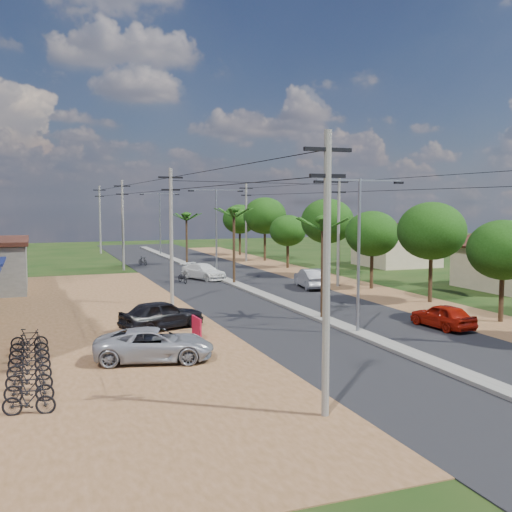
{
  "coord_description": "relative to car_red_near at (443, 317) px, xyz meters",
  "views": [
    {
      "loc": [
        -15.56,
        -26.53,
        6.79
      ],
      "look_at": [
        -0.71,
        12.97,
        3.0
      ],
      "focal_mm": 42.0,
      "sensor_mm": 36.0,
      "label": 1
    }
  ],
  "objects": [
    {
      "name": "ground",
      "position": [
        -5.0,
        0.38,
        -0.67
      ],
      "size": [
        160.0,
        160.0,
        0.0
      ],
      "primitive_type": "plane",
      "color": "black",
      "rests_on": "ground"
    },
    {
      "name": "road",
      "position": [
        -5.0,
        15.38,
        -0.65
      ],
      "size": [
        12.0,
        110.0,
        0.04
      ],
      "primitive_type": "cube",
      "color": "black",
      "rests_on": "ground"
    },
    {
      "name": "median",
      "position": [
        -5.0,
        18.38,
        -0.58
      ],
      "size": [
        1.0,
        90.0,
        0.18
      ],
      "primitive_type": "cube",
      "color": "#605E56",
      "rests_on": "ground"
    },
    {
      "name": "dirt_lot_west",
      "position": [
        -20.0,
        8.38,
        -0.65
      ],
      "size": [
        18.0,
        46.0,
        0.04
      ],
      "primitive_type": "cube",
      "color": "brown",
      "rests_on": "ground"
    },
    {
      "name": "dirt_shoulder_east",
      "position": [
        3.5,
        15.38,
        -0.65
      ],
      "size": [
        5.0,
        90.0,
        0.03
      ],
      "primitive_type": "cube",
      "color": "brown",
      "rests_on": "ground"
    },
    {
      "name": "house_east_far",
      "position": [
        16.0,
        28.38,
        1.73
      ],
      "size": [
        7.6,
        7.5,
        4.6
      ],
      "color": "tan",
      "rests_on": "ground"
    },
    {
      "name": "tree_east_b",
      "position": [
        4.3,
        0.38,
        3.45
      ],
      "size": [
        4.0,
        4.0,
        5.83
      ],
      "color": "black",
      "rests_on": "ground"
    },
    {
      "name": "tree_east_c",
      "position": [
        4.7,
        7.38,
        4.2
      ],
      "size": [
        4.6,
        4.6,
        6.83
      ],
      "color": "black",
      "rests_on": "ground"
    },
    {
      "name": "tree_east_d",
      "position": [
        4.4,
        14.38,
        3.67
      ],
      "size": [
        4.2,
        4.2,
        6.13
      ],
      "color": "black",
      "rests_on": "ground"
    },
    {
      "name": "tree_east_e",
      "position": [
        4.6,
        22.38,
        4.42
      ],
      "size": [
        4.8,
        4.8,
        7.14
      ],
      "color": "black",
      "rests_on": "ground"
    },
    {
      "name": "tree_east_f",
      "position": [
        4.2,
        30.38,
        3.22
      ],
      "size": [
        3.8,
        3.8,
        5.52
      ],
      "color": "black",
      "rests_on": "ground"
    },
    {
      "name": "tree_east_g",
      "position": [
        4.8,
        38.38,
        4.57
      ],
      "size": [
        5.0,
        5.0,
        7.38
      ],
      "color": "black",
      "rests_on": "ground"
    },
    {
      "name": "tree_east_h",
      "position": [
        4.5,
        46.38,
        3.97
      ],
      "size": [
        4.4,
        4.4,
        6.52
      ],
      "color": "black",
      "rests_on": "ground"
    },
    {
      "name": "palm_median_near",
      "position": [
        -5.0,
        4.38,
        4.87
      ],
      "size": [
        2.0,
        2.0,
        6.15
      ],
      "color": "black",
      "rests_on": "ground"
    },
    {
      "name": "palm_median_mid",
      "position": [
        -5.0,
        20.38,
        5.23
      ],
      "size": [
        2.0,
        2.0,
        6.55
      ],
      "color": "black",
      "rests_on": "ground"
    },
    {
      "name": "palm_median_far",
      "position": [
        -5.0,
        36.38,
        4.6
      ],
      "size": [
        2.0,
        2.0,
        5.85
      ],
      "color": "black",
      "rests_on": "ground"
    },
    {
      "name": "streetlight_near",
      "position": [
        -5.0,
        0.38,
        4.12
      ],
      "size": [
        5.1,
        0.18,
        8.0
      ],
      "color": "gray",
      "rests_on": "ground"
    },
    {
      "name": "streetlight_mid",
      "position": [
        -5.0,
        25.38,
        4.12
      ],
      "size": [
        5.1,
        0.18,
        8.0
      ],
      "color": "gray",
      "rests_on": "ground"
    },
    {
      "name": "streetlight_far",
      "position": [
        -5.0,
        50.38,
        4.12
      ],
      "size": [
        5.1,
        0.18,
        8.0
      ],
      "color": "gray",
      "rests_on": "ground"
    },
    {
      "name": "utility_pole_w_a",
      "position": [
        -12.0,
        -9.62,
        4.09
      ],
      "size": [
        1.6,
        0.24,
        9.0
      ],
      "color": "#605E56",
      "rests_on": "ground"
    },
    {
      "name": "utility_pole_w_b",
      "position": [
        -12.0,
        12.38,
        4.09
      ],
      "size": [
        1.6,
        0.24,
        9.0
      ],
      "color": "#605E56",
      "rests_on": "ground"
    },
    {
      "name": "utility_pole_w_c",
      "position": [
        -12.0,
        34.38,
        4.09
      ],
      "size": [
        1.6,
        0.24,
        9.0
      ],
      "color": "#605E56",
      "rests_on": "ground"
    },
    {
      "name": "utility_pole_w_d",
      "position": [
        -12.0,
        55.38,
        4.09
      ],
      "size": [
        1.6,
        0.24,
        9.0
      ],
      "color": "#605E56",
      "rests_on": "ground"
    },
    {
      "name": "utility_pole_e_b",
      "position": [
        2.5,
        16.38,
        4.09
      ],
      "size": [
        1.6,
        0.24,
        9.0
      ],
      "color": "#605E56",
      "rests_on": "ground"
    },
    {
      "name": "utility_pole_e_c",
      "position": [
        2.5,
        38.38,
        4.09
      ],
      "size": [
        1.6,
        0.24,
        9.0
      ],
      "color": "#605E56",
      "rests_on": "ground"
    },
    {
      "name": "car_red_near",
      "position": [
        0.0,
        0.0,
        0.0
      ],
      "size": [
        1.88,
        4.02,
        1.33
      ],
      "primitive_type": "imported",
      "rotation": [
        0.0,
        0.0,
        3.22
      ],
      "color": "maroon",
      "rests_on": "ground"
    },
    {
      "name": "car_silver_mid",
      "position": [
        0.0,
        16.2,
        0.11
      ],
      "size": [
        2.38,
        4.89,
        1.55
      ],
      "primitive_type": "imported",
      "rotation": [
        0.0,
        0.0,
        2.98
      ],
      "color": "#919398",
      "rests_on": "ground"
    },
    {
      "name": "car_white_far",
      "position": [
        -6.5,
        24.34,
        0.02
      ],
      "size": [
        3.7,
        5.13,
        1.38
      ],
      "primitive_type": "imported",
      "rotation": [
        0.0,
        0.0,
        0.42
      ],
      "color": "silver",
      "rests_on": "ground"
    },
    {
      "name": "car_parked_silver",
      "position": [
        -15.8,
        -1.13,
        0.04
      ],
      "size": [
        5.47,
        3.5,
        1.4
      ],
      "primitive_type": "imported",
      "rotation": [
        0.0,
        0.0,
        1.32
      ],
      "color": "#919398",
      "rests_on": "ground"
    },
    {
      "name": "car_parked_dark",
      "position": [
        -14.18,
        5.13,
        0.11
      ],
      "size": [
        4.93,
        3.23,
        1.56
      ],
      "primitive_type": "imported",
      "rotation": [
        0.0,
        0.0,
        1.9
      ],
      "color": "black",
      "rests_on": "ground"
    },
    {
      "name": "moto_rider_west_a",
      "position": [
        -8.81,
        22.56,
        -0.18
      ],
      "size": [
        0.89,
        1.93,
        0.98
      ],
      "primitive_type": "imported",
      "rotation": [
        0.0,
        0.0,
        0.13
      ],
      "color": "black",
      "rests_on": "ground"
    },
    {
      "name": "moto_rider_west_b",
      "position": [
        -9.43,
        38.15,
        -0.2
      ],
      "size": [
        1.04,
        1.6,
        0.93
      ],
      "primitive_type": "imported",
      "rotation": [
        0.0,
        0.0,
        0.42
      ],
      "color": "black",
      "rests_on": "ground"
    },
    {
      "name": "roadside_sign",
      "position": [
        -13.0,
        2.38,
        -0.12
      ],
      "size": [
        0.16,
        1.32,
        1.1
      ],
      "rotation": [
        0.0,
        0.0,
        0.05
      ],
      "color": "maroon",
      "rests_on": "ground"
    },
    {
      "name": "parked_scooter_row",
      "position": [
        -20.81,
        -1.68,
        -0.17
      ],
      "size": [
        1.72,
        9.88,
        1.0
      ],
      "color": "black",
      "rests_on": "ground"
    }
  ]
}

